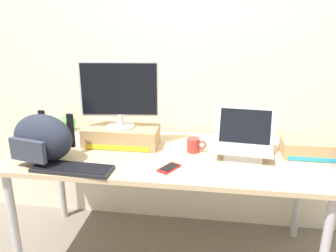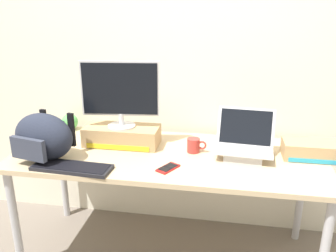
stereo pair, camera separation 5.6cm
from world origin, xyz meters
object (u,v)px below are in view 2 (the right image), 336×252
(desktop_monitor, at_px, (120,93))
(cell_phone, at_px, (168,168))
(messenger_backpack, at_px, (43,137))
(open_laptop, at_px, (244,147))
(external_keyboard, at_px, (72,167))
(toner_box_yellow, at_px, (122,136))
(plush_toy, at_px, (70,122))
(coffee_mug, at_px, (194,145))
(toner_box_cyan, at_px, (310,150))

(desktop_monitor, relative_size, cell_phone, 3.16)
(messenger_backpack, bearing_deg, desktop_monitor, 50.17)
(messenger_backpack, bearing_deg, open_laptop, 23.86)
(open_laptop, relative_size, external_keyboard, 0.78)
(toner_box_yellow, distance_m, external_keyboard, 0.44)
(toner_box_yellow, relative_size, cell_phone, 3.08)
(plush_toy, bearing_deg, messenger_backpack, -81.24)
(toner_box_yellow, height_order, desktop_monitor, desktop_monitor)
(toner_box_yellow, relative_size, plush_toy, 4.09)
(desktop_monitor, xyz_separation_m, plush_toy, (-0.46, 0.22, -0.29))
(open_laptop, distance_m, plush_toy, 1.27)
(desktop_monitor, bearing_deg, toner_box_yellow, 92.38)
(desktop_monitor, height_order, coffee_mug, desktop_monitor)
(open_laptop, relative_size, plush_toy, 3.02)
(external_keyboard, relative_size, cell_phone, 2.92)
(toner_box_yellow, height_order, messenger_backpack, messenger_backpack)
(desktop_monitor, distance_m, toner_box_cyan, 1.21)
(desktop_monitor, bearing_deg, plush_toy, 148.42)
(desktop_monitor, distance_m, external_keyboard, 0.55)
(external_keyboard, relative_size, toner_box_cyan, 1.42)
(toner_box_yellow, height_order, plush_toy, toner_box_yellow)
(messenger_backpack, distance_m, coffee_mug, 0.90)
(coffee_mug, xyz_separation_m, toner_box_cyan, (0.69, 0.03, 0.01))
(external_keyboard, distance_m, plush_toy, 0.69)
(toner_box_yellow, distance_m, messenger_backpack, 0.49)
(toner_box_cyan, bearing_deg, open_laptop, -173.04)
(toner_box_cyan, bearing_deg, desktop_monitor, 179.27)
(desktop_monitor, distance_m, coffee_mug, 0.57)
(toner_box_yellow, relative_size, external_keyboard, 1.06)
(open_laptop, bearing_deg, plush_toy, 171.90)
(desktop_monitor, height_order, external_keyboard, desktop_monitor)
(open_laptop, distance_m, messenger_backpack, 1.19)
(plush_toy, bearing_deg, toner_box_yellow, -24.98)
(desktop_monitor, bearing_deg, cell_phone, -47.38)
(coffee_mug, relative_size, toner_box_cyan, 0.38)
(open_laptop, height_order, messenger_backpack, same)
(desktop_monitor, relative_size, open_laptop, 1.39)
(toner_box_cyan, bearing_deg, cell_phone, -160.02)
(messenger_backpack, xyz_separation_m, cell_phone, (0.74, -0.01, -0.13))
(toner_box_yellow, relative_size, toner_box_cyan, 1.51)
(toner_box_yellow, xyz_separation_m, open_laptop, (0.78, -0.06, -0.00))
(desktop_monitor, xyz_separation_m, toner_box_cyan, (1.17, -0.01, -0.30))
(external_keyboard, bearing_deg, open_laptop, 23.04)
(toner_box_yellow, distance_m, desktop_monitor, 0.29)
(coffee_mug, distance_m, plush_toy, 0.98)
(desktop_monitor, xyz_separation_m, cell_phone, (0.36, -0.31, -0.34))
(open_laptop, bearing_deg, messenger_backpack, -164.04)
(cell_phone, relative_size, toner_box_cyan, 0.49)
(messenger_backpack, xyz_separation_m, coffee_mug, (0.86, 0.25, -0.09))
(open_laptop, xyz_separation_m, cell_phone, (-0.42, -0.25, -0.05))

